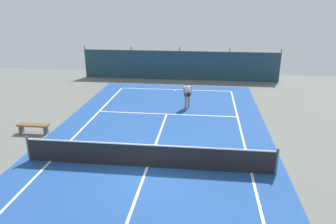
% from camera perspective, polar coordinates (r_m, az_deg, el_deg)
% --- Properties ---
extents(ground_plane, '(36.00, 36.00, 0.00)m').
position_cam_1_polar(ground_plane, '(13.29, -3.64, -9.64)').
color(ground_plane, slate).
extents(court_surface, '(11.02, 26.60, 0.01)m').
position_cam_1_polar(court_surface, '(13.29, -3.64, -9.62)').
color(court_surface, '#1E478C').
rests_on(court_surface, ground).
extents(tennis_net, '(10.12, 0.10, 1.10)m').
position_cam_1_polar(tennis_net, '(13.05, -3.69, -7.67)').
color(tennis_net, black).
rests_on(tennis_net, ground).
extents(back_fence, '(16.30, 0.98, 2.70)m').
position_cam_1_polar(back_fence, '(27.82, 2.10, 7.30)').
color(back_fence, '#1E3D4C').
rests_on(back_fence, ground).
extents(tennis_player, '(0.56, 0.83, 1.64)m').
position_cam_1_polar(tennis_player, '(19.93, 3.41, 3.33)').
color(tennis_player, '#9E7051').
rests_on(tennis_player, ground).
extents(tennis_ball_near_player, '(0.07, 0.07, 0.07)m').
position_cam_1_polar(tennis_ball_near_player, '(17.30, -4.62, -2.46)').
color(tennis_ball_near_player, '#CCDB33').
rests_on(tennis_ball_near_player, ground).
extents(courtside_bench, '(1.60, 0.40, 0.49)m').
position_cam_1_polar(courtside_bench, '(17.61, -22.64, -2.36)').
color(courtside_bench, brown).
rests_on(courtside_bench, ground).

